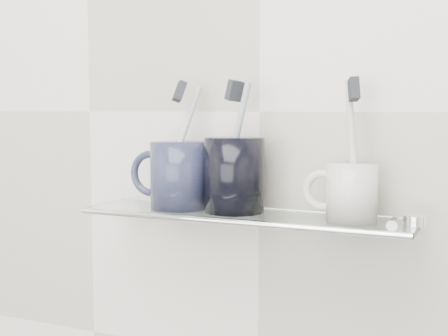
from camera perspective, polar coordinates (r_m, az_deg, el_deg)
The scene contains 18 objects.
wall_back at distance 0.97m, azimuth 3.25°, elevation 5.17°, with size 2.50×2.50×0.00m, color silver.
shelf_glass at distance 0.93m, azimuth 1.83°, elevation -4.39°, with size 0.50×0.12×0.01m, color silver.
shelf_rail at distance 0.88m, azimuth 0.44°, elevation -4.95°, with size 0.01×0.01×0.50m, color silver.
bracket_left at distance 1.07m, azimuth -7.71°, elevation -3.76°, with size 0.02×0.02×0.03m, color silver.
bracket_right at distance 0.92m, azimuth 15.22°, elevation -5.36°, with size 0.02×0.02×0.03m, color silver.
mug_left at distance 0.97m, azimuth -4.03°, elevation -0.64°, with size 0.09×0.09×0.10m, color black.
mug_left_handle at distance 1.00m, azimuth -6.69°, elevation -0.51°, with size 0.07×0.07×0.01m, color black.
toothbrush_left at distance 0.97m, azimuth -4.05°, elevation 2.26°, with size 0.01×0.01×0.19m, color silver.
bristles_left at distance 0.97m, azimuth -4.09°, elevation 7.00°, with size 0.01×0.02×0.03m, color #23262C.
mug_center at distance 0.93m, azimuth 0.95°, elevation -0.65°, with size 0.09×0.09×0.11m, color black.
mug_center_handle at distance 0.95m, azimuth -1.87°, elevation -0.51°, with size 0.08×0.08×0.01m, color black.
toothbrush_center at distance 0.93m, azimuth 0.96°, elevation 2.14°, with size 0.01×0.01×0.19m, color #87A4AD.
bristles_center at distance 0.93m, azimuth 0.96°, elevation 7.08°, with size 0.01×0.02×0.03m, color #23262C.
mug_right at distance 0.88m, azimuth 11.61°, elevation -2.17°, with size 0.07×0.07×0.08m, color silver.
mug_right_handle at distance 0.89m, azimuth 9.02°, elevation -2.04°, with size 0.06×0.06×0.01m, color silver.
toothbrush_right at distance 0.87m, azimuth 11.69°, elevation 1.82°, with size 0.01×0.01×0.19m, color beige.
bristles_right at distance 0.87m, azimuth 11.79°, elevation 7.07°, with size 0.01×0.02×0.03m, color #23262C.
chrome_cap at distance 0.87m, azimuth 17.07°, elevation -4.58°, with size 0.03×0.03×0.01m, color silver.
Camera 1 is at (0.35, 0.19, 1.25)m, focal length 50.00 mm.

